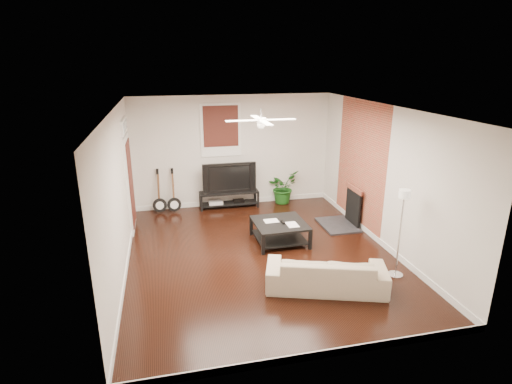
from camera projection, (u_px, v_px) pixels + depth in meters
room at (261, 186)px, 7.50m from camera, size 5.01×6.01×2.81m
brick_accent at (360, 165)px, 8.95m from camera, size 0.02×2.20×2.80m
fireplace at (345, 206)px, 9.19m from camera, size 0.80×1.10×0.92m
window_back at (221, 130)px, 10.02m from camera, size 1.00×0.06×1.30m
door_left at (129, 174)px, 8.79m from camera, size 0.08×1.00×2.50m
tv_stand at (229, 199)px, 10.41m from camera, size 1.49×0.40×0.42m
tv at (229, 177)px, 10.25m from camera, size 1.34×0.18×0.77m
coffee_table at (280, 232)px, 8.43m from camera, size 1.06×1.06×0.43m
sofa at (326, 272)px, 6.70m from camera, size 2.09×1.33×0.57m
floor_lamp at (400, 234)px, 6.92m from camera, size 0.33×0.33×1.59m
potted_plant at (283, 187)px, 10.69m from camera, size 1.01×1.00×0.85m
guitar_left at (159, 192)px, 9.91m from camera, size 0.37×0.29×1.10m
guitar_right at (173, 191)px, 9.96m from camera, size 0.35×0.25×1.10m
ceiling_fan at (261, 120)px, 7.13m from camera, size 1.24×1.24×0.32m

